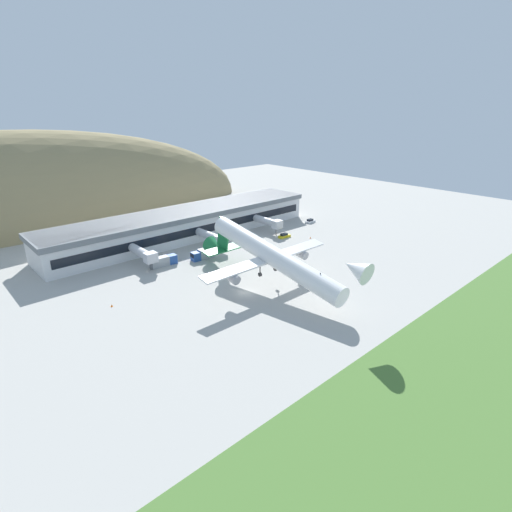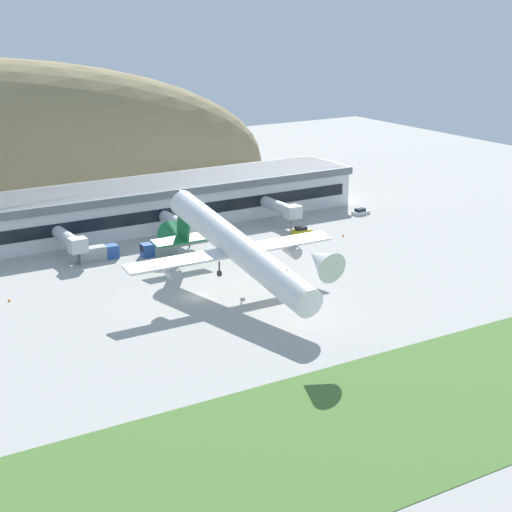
{
  "view_description": "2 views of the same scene",
  "coord_description": "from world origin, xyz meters",
  "px_view_note": "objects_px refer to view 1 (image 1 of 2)",
  "views": [
    {
      "loc": [
        -59.15,
        -69.45,
        44.39
      ],
      "look_at": [
        3.95,
        0.42,
        8.69
      ],
      "focal_mm": 28.0,
      "sensor_mm": 36.0,
      "label": 1
    },
    {
      "loc": [
        -65.15,
        -124.81,
        51.0
      ],
      "look_at": [
        9.79,
        -4.0,
        7.07
      ],
      "focal_mm": 60.0,
      "sensor_mm": 36.0,
      "label": 2
    }
  ],
  "objects_px": {
    "jetway_0": "(144,254)",
    "jetway_2": "(269,222)",
    "jetway_1": "(212,237)",
    "box_truck": "(203,254)",
    "service_car_1": "(284,236)",
    "traffic_cone_0": "(310,238)",
    "traffic_cone_1": "(112,305)",
    "terminal_building": "(186,222)",
    "cargo_airplane": "(271,256)",
    "fuel_truck": "(163,261)",
    "service_car_0": "(310,221)"
  },
  "relations": [
    {
      "from": "jetway_0",
      "to": "box_truck",
      "type": "xyz_separation_m",
      "value": [
        16.47,
        -6.35,
        -2.52
      ]
    },
    {
      "from": "traffic_cone_1",
      "to": "terminal_building",
      "type": "bearing_deg",
      "value": 38.26
    },
    {
      "from": "jetway_0",
      "to": "service_car_1",
      "type": "height_order",
      "value": "jetway_0"
    },
    {
      "from": "jetway_0",
      "to": "terminal_building",
      "type": "bearing_deg",
      "value": 32.53
    },
    {
      "from": "jetway_1",
      "to": "service_car_1",
      "type": "height_order",
      "value": "jetway_1"
    },
    {
      "from": "service_car_1",
      "to": "traffic_cone_0",
      "type": "distance_m",
      "value": 9.29
    },
    {
      "from": "jetway_0",
      "to": "box_truck",
      "type": "bearing_deg",
      "value": -21.1
    },
    {
      "from": "jetway_2",
      "to": "traffic_cone_1",
      "type": "distance_m",
      "value": 70.36
    },
    {
      "from": "service_car_0",
      "to": "traffic_cone_0",
      "type": "distance_m",
      "value": 20.59
    },
    {
      "from": "terminal_building",
      "to": "cargo_airplane",
      "type": "bearing_deg",
      "value": -98.26
    },
    {
      "from": "terminal_building",
      "to": "fuel_truck",
      "type": "bearing_deg",
      "value": -137.09
    },
    {
      "from": "terminal_building",
      "to": "traffic_cone_0",
      "type": "xyz_separation_m",
      "value": [
        31.27,
        -31.34,
        -5.19
      ]
    },
    {
      "from": "jetway_0",
      "to": "jetway_2",
      "type": "xyz_separation_m",
      "value": [
        50.34,
        -0.11,
        0.0
      ]
    },
    {
      "from": "jetway_1",
      "to": "box_truck",
      "type": "bearing_deg",
      "value": -142.66
    },
    {
      "from": "terminal_building",
      "to": "jetway_1",
      "type": "height_order",
      "value": "terminal_building"
    },
    {
      "from": "box_truck",
      "to": "traffic_cone_1",
      "type": "bearing_deg",
      "value": -161.59
    },
    {
      "from": "box_truck",
      "to": "traffic_cone_0",
      "type": "distance_m",
      "value": 40.85
    },
    {
      "from": "jetway_1",
      "to": "traffic_cone_0",
      "type": "bearing_deg",
      "value": -24.92
    },
    {
      "from": "jetway_1",
      "to": "fuel_truck",
      "type": "bearing_deg",
      "value": -172.24
    },
    {
      "from": "cargo_airplane",
      "to": "box_truck",
      "type": "distance_m",
      "value": 29.43
    },
    {
      "from": "cargo_airplane",
      "to": "service_car_0",
      "type": "xyz_separation_m",
      "value": [
        54.24,
        32.99,
        -7.92
      ]
    },
    {
      "from": "jetway_0",
      "to": "jetway_2",
      "type": "distance_m",
      "value": 50.34
    },
    {
      "from": "box_truck",
      "to": "jetway_0",
      "type": "bearing_deg",
      "value": 158.9
    },
    {
      "from": "cargo_airplane",
      "to": "traffic_cone_0",
      "type": "bearing_deg",
      "value": 26.8
    },
    {
      "from": "cargo_airplane",
      "to": "fuel_truck",
      "type": "height_order",
      "value": "cargo_airplane"
    },
    {
      "from": "terminal_building",
      "to": "jetway_0",
      "type": "distance_m",
      "value": 29.71
    },
    {
      "from": "service_car_1",
      "to": "traffic_cone_0",
      "type": "relative_size",
      "value": 8.04
    },
    {
      "from": "cargo_airplane",
      "to": "traffic_cone_1",
      "type": "height_order",
      "value": "cargo_airplane"
    },
    {
      "from": "jetway_1",
      "to": "traffic_cone_1",
      "type": "distance_m",
      "value": 45.45
    },
    {
      "from": "traffic_cone_1",
      "to": "box_truck",
      "type": "bearing_deg",
      "value": 18.41
    },
    {
      "from": "service_car_1",
      "to": "traffic_cone_1",
      "type": "relative_size",
      "value": 8.04
    },
    {
      "from": "jetway_1",
      "to": "traffic_cone_1",
      "type": "bearing_deg",
      "value": -157.6
    },
    {
      "from": "jetway_1",
      "to": "cargo_airplane",
      "type": "distance_m",
      "value": 35.35
    },
    {
      "from": "terminal_building",
      "to": "traffic_cone_1",
      "type": "bearing_deg",
      "value": -141.74
    },
    {
      "from": "cargo_airplane",
      "to": "traffic_cone_0",
      "type": "xyz_separation_m",
      "value": [
        38.66,
        19.53,
        -8.24
      ]
    },
    {
      "from": "fuel_truck",
      "to": "jetway_0",
      "type": "bearing_deg",
      "value": 144.75
    },
    {
      "from": "cargo_airplane",
      "to": "jetway_1",
      "type": "bearing_deg",
      "value": 79.22
    },
    {
      "from": "jetway_1",
      "to": "box_truck",
      "type": "xyz_separation_m",
      "value": [
        -7.72,
        -5.89,
        -2.52
      ]
    },
    {
      "from": "box_truck",
      "to": "jetway_1",
      "type": "bearing_deg",
      "value": 37.34
    },
    {
      "from": "jetway_0",
      "to": "cargo_airplane",
      "type": "height_order",
      "value": "cargo_airplane"
    },
    {
      "from": "service_car_0",
      "to": "service_car_1",
      "type": "bearing_deg",
      "value": -163.19
    },
    {
      "from": "cargo_airplane",
      "to": "jetway_2",
      "type": "bearing_deg",
      "value": 46.77
    },
    {
      "from": "jetway_0",
      "to": "box_truck",
      "type": "distance_m",
      "value": 17.83
    },
    {
      "from": "jetway_0",
      "to": "service_car_1",
      "type": "bearing_deg",
      "value": -9.64
    },
    {
      "from": "terminal_building",
      "to": "jetway_1",
      "type": "xyz_separation_m",
      "value": [
        -0.83,
        -16.42,
        -1.48
      ]
    },
    {
      "from": "jetway_2",
      "to": "fuel_truck",
      "type": "bearing_deg",
      "value": -176.21
    },
    {
      "from": "cargo_airplane",
      "to": "jetway_0",
      "type": "bearing_deg",
      "value": 116.8
    },
    {
      "from": "cargo_airplane",
      "to": "traffic_cone_0",
      "type": "distance_m",
      "value": 44.09
    },
    {
      "from": "terminal_building",
      "to": "jetway_0",
      "type": "bearing_deg",
      "value": -147.47
    },
    {
      "from": "service_car_0",
      "to": "traffic_cone_1",
      "type": "xyz_separation_m",
      "value": [
        -89.56,
        -15.81,
        -0.32
      ]
    }
  ]
}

